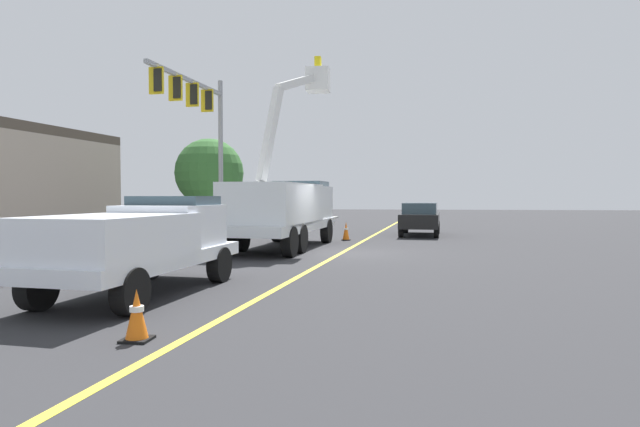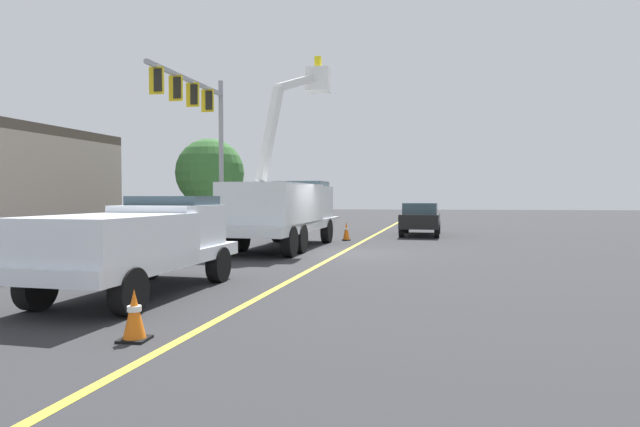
{
  "view_description": "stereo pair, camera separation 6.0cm",
  "coord_description": "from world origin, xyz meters",
  "px_view_note": "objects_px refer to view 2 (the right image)",
  "views": [
    {
      "loc": [
        -19.15,
        -1.49,
        2.08
      ],
      "look_at": [
        0.62,
        0.86,
        1.4
      ],
      "focal_mm": 30.02,
      "sensor_mm": 36.0,
      "label": 1
    },
    {
      "loc": [
        -19.14,
        -1.55,
        2.08
      ],
      "look_at": [
        0.62,
        0.86,
        1.4
      ],
      "focal_mm": 30.02,
      "sensor_mm": 36.0,
      "label": 2
    }
  ],
  "objects_px": {
    "utility_bucket_truck": "(284,207)",
    "traffic_cone_mid_front": "(346,231)",
    "service_pickup_truck": "(139,241)",
    "traffic_signal_mast": "(200,117)",
    "passing_minivan": "(421,217)",
    "traffic_cone_leading": "(134,315)"
  },
  "relations": [
    {
      "from": "utility_bucket_truck",
      "to": "traffic_cone_mid_front",
      "type": "bearing_deg",
      "value": -28.63
    },
    {
      "from": "utility_bucket_truck",
      "to": "service_pickup_truck",
      "type": "xyz_separation_m",
      "value": [
        -10.07,
        1.18,
        -0.5
      ]
    },
    {
      "from": "traffic_cone_mid_front",
      "to": "traffic_signal_mast",
      "type": "relative_size",
      "value": 0.11
    },
    {
      "from": "passing_minivan",
      "to": "traffic_cone_leading",
      "type": "bearing_deg",
      "value": 165.63
    },
    {
      "from": "traffic_cone_leading",
      "to": "traffic_signal_mast",
      "type": "xyz_separation_m",
      "value": [
        15.45,
        4.5,
        5.15
      ]
    },
    {
      "from": "traffic_cone_mid_front",
      "to": "traffic_cone_leading",
      "type": "bearing_deg",
      "value": 174.18
    },
    {
      "from": "passing_minivan",
      "to": "traffic_cone_leading",
      "type": "relative_size",
      "value": 6.72
    },
    {
      "from": "utility_bucket_truck",
      "to": "service_pickup_truck",
      "type": "bearing_deg",
      "value": 173.34
    },
    {
      "from": "service_pickup_truck",
      "to": "traffic_cone_mid_front",
      "type": "xyz_separation_m",
      "value": [
        14.01,
        -3.33,
        -0.7
      ]
    },
    {
      "from": "utility_bucket_truck",
      "to": "traffic_cone_leading",
      "type": "xyz_separation_m",
      "value": [
        -13.45,
        -0.38,
        -1.26
      ]
    },
    {
      "from": "service_pickup_truck",
      "to": "traffic_cone_mid_front",
      "type": "bearing_deg",
      "value": -13.37
    },
    {
      "from": "utility_bucket_truck",
      "to": "traffic_signal_mast",
      "type": "xyz_separation_m",
      "value": [
        2.0,
        4.12,
        3.89
      ]
    },
    {
      "from": "utility_bucket_truck",
      "to": "traffic_signal_mast",
      "type": "height_order",
      "value": "traffic_signal_mast"
    },
    {
      "from": "traffic_signal_mast",
      "to": "utility_bucket_truck",
      "type": "bearing_deg",
      "value": -115.93
    },
    {
      "from": "traffic_cone_leading",
      "to": "traffic_cone_mid_front",
      "type": "bearing_deg",
      "value": -5.82
    },
    {
      "from": "service_pickup_truck",
      "to": "traffic_cone_leading",
      "type": "distance_m",
      "value": 3.8
    },
    {
      "from": "service_pickup_truck",
      "to": "traffic_signal_mast",
      "type": "relative_size",
      "value": 0.77
    },
    {
      "from": "passing_minivan",
      "to": "traffic_signal_mast",
      "type": "relative_size",
      "value": 0.66
    },
    {
      "from": "traffic_signal_mast",
      "to": "traffic_cone_mid_front",
      "type": "bearing_deg",
      "value": -72.77
    },
    {
      "from": "traffic_cone_leading",
      "to": "passing_minivan",
      "type": "bearing_deg",
      "value": -14.37
    },
    {
      "from": "service_pickup_truck",
      "to": "passing_minivan",
      "type": "xyz_separation_m",
      "value": [
        17.67,
        -6.95,
        -0.15
      ]
    },
    {
      "from": "passing_minivan",
      "to": "utility_bucket_truck",
      "type": "bearing_deg",
      "value": 142.76
    }
  ]
}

